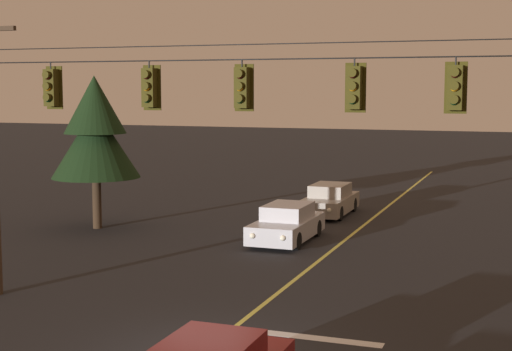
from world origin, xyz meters
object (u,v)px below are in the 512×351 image
(traffic_light_right_inner, at_px, (354,87))
(car_oncoming_trailing, at_px, (330,201))
(tree_verge_near, at_px, (95,132))
(traffic_light_leftmost, at_px, (51,88))
(car_oncoming_lead, at_px, (287,224))
(traffic_light_left_inner, at_px, (149,88))
(traffic_light_centre, at_px, (242,88))
(traffic_light_rightmost, at_px, (455,87))

(traffic_light_right_inner, relative_size, car_oncoming_trailing, 0.28)
(traffic_light_right_inner, relative_size, tree_verge_near, 0.20)
(traffic_light_leftmost, xyz_separation_m, traffic_light_right_inner, (8.03, 0.00, 0.00))
(traffic_light_right_inner, height_order, car_oncoming_lead, traffic_light_right_inner)
(traffic_light_left_inner, distance_m, tree_verge_near, 12.49)
(traffic_light_right_inner, bearing_deg, tree_verge_near, 142.75)
(traffic_light_left_inner, height_order, car_oncoming_lead, traffic_light_left_inner)
(traffic_light_centre, bearing_deg, car_oncoming_trailing, 97.18)
(traffic_light_leftmost, bearing_deg, traffic_light_right_inner, 0.00)
(traffic_light_right_inner, relative_size, traffic_light_rightmost, 1.00)
(tree_verge_near, bearing_deg, traffic_light_rightmost, -32.96)
(traffic_light_right_inner, relative_size, car_oncoming_lead, 0.28)
(traffic_light_centre, xyz_separation_m, car_oncoming_trailing, (-2.04, 16.21, -5.05))
(traffic_light_right_inner, bearing_deg, traffic_light_left_inner, 180.00)
(traffic_light_leftmost, height_order, traffic_light_centre, same)
(traffic_light_rightmost, height_order, tree_verge_near, traffic_light_rightmost)
(traffic_light_leftmost, relative_size, traffic_light_centre, 1.00)
(traffic_light_leftmost, relative_size, car_oncoming_lead, 0.28)
(traffic_light_right_inner, xyz_separation_m, tree_verge_near, (-12.80, 9.73, -1.77))
(traffic_light_leftmost, xyz_separation_m, traffic_light_rightmost, (10.24, 0.00, 0.00))
(traffic_light_left_inner, xyz_separation_m, traffic_light_right_inner, (5.16, 0.00, 0.00))
(traffic_light_right_inner, bearing_deg, traffic_light_rightmost, 0.00)
(traffic_light_leftmost, bearing_deg, traffic_light_rightmost, 0.00)
(car_oncoming_lead, height_order, car_oncoming_trailing, same)
(traffic_light_centre, xyz_separation_m, traffic_light_rightmost, (4.91, 0.00, 0.00))
(traffic_light_leftmost, xyz_separation_m, traffic_light_left_inner, (2.87, 0.00, 0.00))
(tree_verge_near, bearing_deg, traffic_light_centre, -43.94)
(traffic_light_left_inner, relative_size, tree_verge_near, 0.20)
(traffic_light_left_inner, relative_size, car_oncoming_trailing, 0.28)
(traffic_light_centre, distance_m, car_oncoming_lead, 11.24)
(traffic_light_right_inner, bearing_deg, car_oncoming_trailing, 106.31)
(traffic_light_right_inner, distance_m, traffic_light_rightmost, 2.21)
(traffic_light_rightmost, bearing_deg, traffic_light_right_inner, 180.00)
(traffic_light_left_inner, height_order, traffic_light_centre, same)
(tree_verge_near, bearing_deg, car_oncoming_trailing, 38.81)
(traffic_light_right_inner, distance_m, tree_verge_near, 16.17)
(traffic_light_leftmost, distance_m, traffic_light_right_inner, 8.03)
(traffic_light_leftmost, relative_size, traffic_light_rightmost, 1.00)
(traffic_light_centre, distance_m, traffic_light_rightmost, 4.91)
(car_oncoming_trailing, xyz_separation_m, tree_verge_near, (-8.05, -6.48, 3.28))
(traffic_light_rightmost, height_order, car_oncoming_trailing, traffic_light_rightmost)
(traffic_light_left_inner, xyz_separation_m, traffic_light_rightmost, (7.37, 0.00, 0.00))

